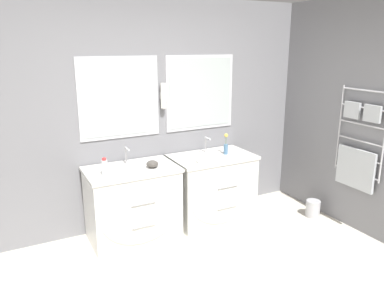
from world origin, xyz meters
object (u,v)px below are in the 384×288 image
toiletry_bottle (105,167)px  amenity_bowl (152,164)px  vanity_left (134,204)px  flower_vase (226,146)px  vanity_right (213,188)px  waste_bin (313,208)px

toiletry_bottle → amenity_bowl: bearing=1.4°
vanity_left → flower_vase: 1.28m
toiletry_bottle → vanity_left: bearing=11.2°
amenity_bowl → flower_vase: size_ratio=0.51×
toiletry_bottle → flower_vase: bearing=3.1°
vanity_right → waste_bin: 1.29m
vanity_left → waste_bin: size_ratio=4.59×
vanity_right → toiletry_bottle: toiletry_bottle is taller
vanity_right → vanity_left: bearing=180.0°
toiletry_bottle → vanity_right: bearing=2.7°
vanity_right → flower_vase: size_ratio=3.83×
vanity_right → waste_bin: bearing=-23.4°
toiletry_bottle → waste_bin: size_ratio=0.86×
flower_vase → vanity_right: bearing=-173.3°
vanity_left → vanity_right: 1.00m
vanity_right → amenity_bowl: amenity_bowl is taller
vanity_left → toiletry_bottle: size_ratio=5.31×
vanity_left → flower_vase: size_ratio=3.83×
flower_vase → toiletry_bottle: bearing=-176.9°
toiletry_bottle → flower_vase: size_ratio=0.72×
flower_vase → vanity_left: bearing=-179.0°
vanity_right → toiletry_bottle: size_ratio=5.31×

